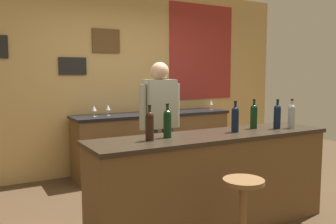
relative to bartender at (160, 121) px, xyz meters
The scene contains 16 objects.
ground_plane 1.09m from the bartender, 82.73° to the right, with size 10.00×10.00×0.00m, color #4C3823.
back_wall 1.56m from the bartender, 85.31° to the left, with size 6.00×0.09×2.80m.
bar_counter 1.07m from the bartender, 85.76° to the right, with size 2.44×0.60×0.92m.
side_counter 1.29m from the bartender, 66.74° to the left, with size 2.43×0.56×0.90m.
bartender is the anchor object (origin of this frame).
bar_stool 1.68m from the bartender, 94.46° to the right, with size 0.32×0.32×0.68m.
wine_bottle_a 1.14m from the bartender, 122.45° to the right, with size 0.07×0.07×0.31m.
wine_bottle_b 1.00m from the bartender, 114.18° to the right, with size 0.07×0.07×0.31m.
wine_bottle_c 1.02m from the bartender, 71.85° to the right, with size 0.07×0.07×0.31m.
wine_bottle_d 1.09m from the bartender, 53.99° to the right, with size 0.07×0.07×0.31m.
wine_bottle_e 1.32m from the bartender, 50.24° to the right, with size 0.07×0.07×0.31m.
wine_bottle_f 1.46m from the bartender, 46.45° to the right, with size 0.07×0.07×0.31m.
wine_glass_a 1.17m from the bartender, 112.45° to the left, with size 0.07×0.07×0.16m.
wine_glass_b 1.12m from the bartender, 102.42° to the left, with size 0.07×0.07×0.16m.
wine_glass_c 1.41m from the bartender, 54.36° to the left, with size 0.07×0.07×0.16m.
wine_glass_d 1.87m from the bartender, 35.49° to the left, with size 0.07×0.07×0.16m.
Camera 1 is at (-2.02, -3.10, 1.49)m, focal length 38.30 mm.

